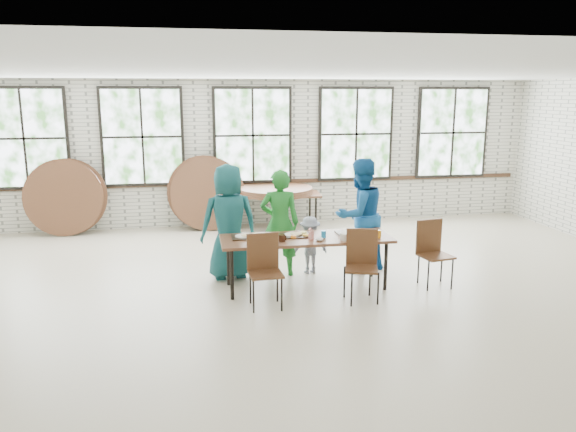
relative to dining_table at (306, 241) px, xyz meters
name	(u,v)px	position (x,y,z in m)	size (l,w,h in m)	color
room	(253,138)	(-0.26, 4.07, 1.14)	(12.00, 12.00, 12.00)	#C2B79A
dining_table	(306,241)	(0.00, 0.00, 0.00)	(2.41, 0.82, 0.74)	brown
chair_near_left	(264,264)	(-0.68, -0.56, -0.13)	(0.44, 0.43, 0.95)	#54321C
chair_near_right	(362,259)	(0.63, -0.57, -0.13)	(0.52, 0.51, 0.95)	#54321C
chair_spare	(432,247)	(1.81, -0.20, -0.13)	(0.49, 0.48, 0.95)	#54321C
adult_teal	(229,222)	(-1.03, 0.65, 0.17)	(0.84, 0.55, 1.72)	#1A5165
adult_green	(280,223)	(-0.27, 0.65, 0.12)	(0.59, 0.39, 1.62)	#217E2A
toddler	(310,245)	(0.20, 0.65, -0.25)	(0.57, 0.33, 0.89)	#111D37
adult_blue	(360,215)	(0.99, 0.65, 0.19)	(0.85, 0.67, 1.76)	#16569A
storage_table	(275,196)	(0.12, 3.53, 0.00)	(1.85, 0.88, 0.74)	brown
tabletop_clutter	(313,236)	(0.08, -0.03, 0.08)	(2.06, 0.63, 0.11)	black
round_tops_stacked	(275,190)	(0.12, 3.53, 0.12)	(1.50, 1.50, 0.13)	brown
round_tops_leaning	(137,195)	(-2.60, 3.86, 0.05)	(4.27, 0.43, 1.50)	brown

